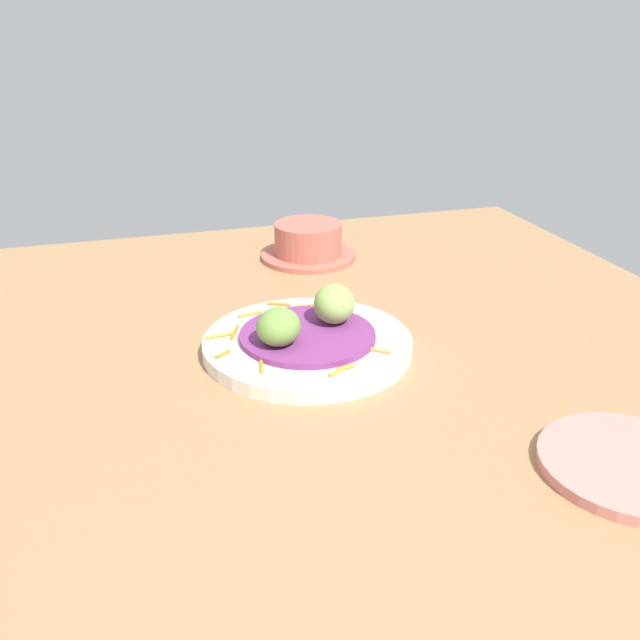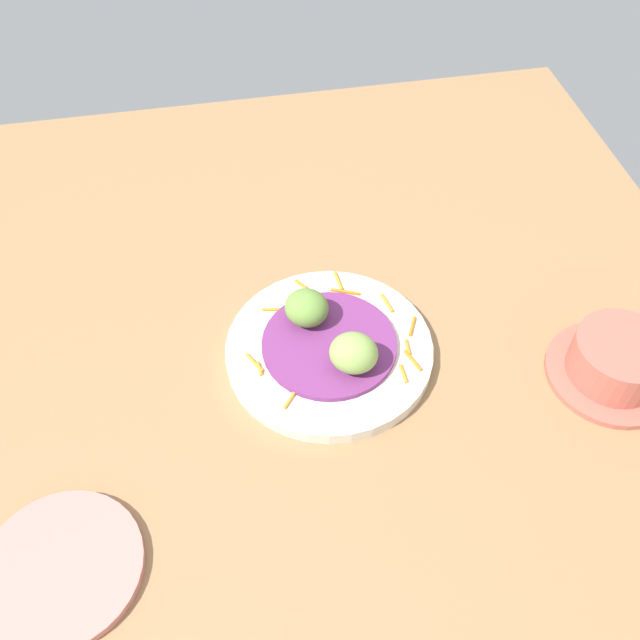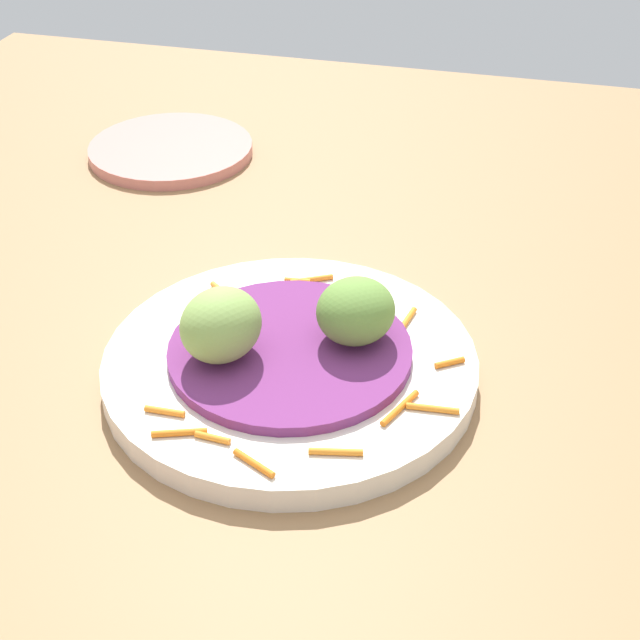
# 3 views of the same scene
# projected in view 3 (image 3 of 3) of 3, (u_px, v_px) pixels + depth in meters

# --- Properties ---
(table_surface) EXTENTS (1.10, 1.10, 0.02)m
(table_surface) POSITION_uv_depth(u_px,v_px,m) (320.00, 354.00, 0.65)
(table_surface) COLOR #936D47
(table_surface) RESTS_ON ground
(main_plate) EXTENTS (0.24, 0.24, 0.02)m
(main_plate) POSITION_uv_depth(u_px,v_px,m) (290.00, 366.00, 0.61)
(main_plate) COLOR silver
(main_plate) RESTS_ON table_surface
(cabbage_bed) EXTENTS (0.16, 0.16, 0.01)m
(cabbage_bed) POSITION_uv_depth(u_px,v_px,m) (290.00, 351.00, 0.60)
(cabbage_bed) COLOR #702D6B
(cabbage_bed) RESTS_ON main_plate
(carrot_garnish) EXTENTS (0.21, 0.19, 0.00)m
(carrot_garnish) POSITION_uv_depth(u_px,v_px,m) (312.00, 376.00, 0.58)
(carrot_garnish) COLOR orange
(carrot_garnish) RESTS_ON main_plate
(guac_scoop_left) EXTENTS (0.07, 0.07, 0.05)m
(guac_scoop_left) POSITION_uv_depth(u_px,v_px,m) (221.00, 325.00, 0.58)
(guac_scoop_left) COLOR #84A851
(guac_scoop_left) RESTS_ON cabbage_bed
(guac_scoop_center) EXTENTS (0.07, 0.07, 0.04)m
(guac_scoop_center) POSITION_uv_depth(u_px,v_px,m) (356.00, 311.00, 0.59)
(guac_scoop_center) COLOR olive
(guac_scoop_center) RESTS_ON cabbage_bed
(side_plate_small) EXTENTS (0.16, 0.16, 0.01)m
(side_plate_small) POSITION_uv_depth(u_px,v_px,m) (171.00, 149.00, 0.89)
(side_plate_small) COLOR tan
(side_plate_small) RESTS_ON table_surface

